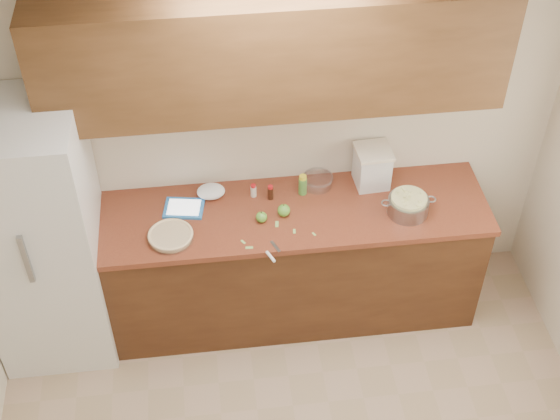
{
  "coord_description": "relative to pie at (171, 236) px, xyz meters",
  "views": [
    {
      "loc": [
        -0.41,
        -2.0,
        4.23
      ],
      "look_at": [
        0.01,
        1.43,
        0.98
      ],
      "focal_mm": 50.0,
      "sensor_mm": 36.0,
      "label": 1
    }
  ],
  "objects": [
    {
      "name": "room_shell",
      "position": [
        0.66,
        -1.32,
        0.36
      ],
      "size": [
        3.6,
        3.6,
        3.6
      ],
      "color": "tan",
      "rests_on": "ground"
    },
    {
      "name": "upper_cabinets",
      "position": [
        0.66,
        0.31,
        1.01
      ],
      "size": [
        2.6,
        0.34,
        0.7
      ],
      "primitive_type": "cube",
      "color": "brown",
      "rests_on": "room_shell"
    },
    {
      "name": "peel_c",
      "position": [
        0.85,
        -0.07,
        -0.02
      ],
      "size": [
        0.02,
        0.03,
        0.0
      ],
      "primitive_type": "cube",
      "rotation": [
        0.0,
        0.0,
        2.06
      ],
      "color": "#95C660",
      "rests_on": "counter_run"
    },
    {
      "name": "fridge",
      "position": [
        -0.78,
        0.12,
        -0.04
      ],
      "size": [
        0.7,
        0.7,
        1.8
      ],
      "primitive_type": "cube",
      "color": "silver",
      "rests_on": "ground"
    },
    {
      "name": "lemon_bottle",
      "position": [
        0.84,
        0.31,
        0.05
      ],
      "size": [
        0.05,
        0.05,
        0.14
      ],
      "rotation": [
        0.0,
        0.0,
        0.02
      ],
      "color": "#4C8C38",
      "rests_on": "counter_run"
    },
    {
      "name": "vanilla_bottle",
      "position": [
        0.63,
        0.28,
        0.03
      ],
      "size": [
        0.04,
        0.04,
        0.1
      ],
      "rotation": [
        0.0,
        0.0,
        0.04
      ],
      "color": "black",
      "rests_on": "counter_run"
    },
    {
      "name": "apple_left",
      "position": [
        0.55,
        0.08,
        0.01
      ],
      "size": [
        0.07,
        0.07,
        0.08
      ],
      "color": "#56992D",
      "rests_on": "counter_run"
    },
    {
      "name": "paper_towel",
      "position": [
        0.26,
        0.35,
        0.01
      ],
      "size": [
        0.21,
        0.19,
        0.07
      ],
      "primitive_type": "ellipsoid",
      "rotation": [
        0.0,
        0.0,
        0.33
      ],
      "color": "white",
      "rests_on": "counter_run"
    },
    {
      "name": "colander",
      "position": [
        1.45,
        0.05,
        0.04
      ],
      "size": [
        0.34,
        0.25,
        0.13
      ],
      "rotation": [
        0.0,
        0.0,
        -0.29
      ],
      "color": "gray",
      "rests_on": "counter_run"
    },
    {
      "name": "peel_a",
      "position": [
        0.46,
        -0.13,
        -0.02
      ],
      "size": [
        0.05,
        0.02,
        0.0
      ],
      "primitive_type": "cube",
      "rotation": [
        0.0,
        0.0,
        -0.07
      ],
      "color": "#95C660",
      "rests_on": "counter_run"
    },
    {
      "name": "pie",
      "position": [
        0.0,
        0.0,
        0.0
      ],
      "size": [
        0.28,
        0.28,
        0.04
      ],
      "rotation": [
        0.0,
        0.0,
        0.31
      ],
      "color": "silver",
      "rests_on": "counter_run"
    },
    {
      "name": "apple_center",
      "position": [
        0.69,
        0.12,
        0.02
      ],
      "size": [
        0.08,
        0.08,
        0.09
      ],
      "color": "#56992D",
      "rests_on": "counter_run"
    },
    {
      "name": "tablet",
      "position": [
        0.09,
        0.25,
        -0.01
      ],
      "size": [
        0.27,
        0.22,
        0.02
      ],
      "rotation": [
        0.0,
        0.0,
        -0.17
      ],
      "color": "blue",
      "rests_on": "counter_run"
    },
    {
      "name": "cinnamon_shaker",
      "position": [
        0.53,
        0.32,
        0.02
      ],
      "size": [
        0.04,
        0.04,
        0.09
      ],
      "rotation": [
        0.0,
        0.0,
        -0.15
      ],
      "color": "beige",
      "rests_on": "counter_run"
    },
    {
      "name": "paring_knife",
      "position": [
        0.58,
        -0.21,
        -0.02
      ],
      "size": [
        0.09,
        0.18,
        0.02
      ],
      "rotation": [
        0.0,
        0.0,
        0.41
      ],
      "color": "gray",
      "rests_on": "counter_run"
    },
    {
      "name": "mixing_bowl",
      "position": [
        0.94,
        0.37,
        0.02
      ],
      "size": [
        0.2,
        0.2,
        0.07
      ],
      "rotation": [
        0.0,
        0.0,
        0.31
      ],
      "color": "silver",
      "rests_on": "counter_run"
    },
    {
      "name": "peel_d",
      "position": [
        0.64,
        0.04,
        -0.02
      ],
      "size": [
        0.03,
        0.05,
        0.0
      ],
      "primitive_type": "cube",
      "rotation": [
        0.0,
        0.0,
        1.42
      ],
      "color": "#95C660",
      "rests_on": "counter_run"
    },
    {
      "name": "flour_canister",
      "position": [
        1.29,
        0.35,
        0.11
      ],
      "size": [
        0.23,
        0.23,
        0.27
      ],
      "rotation": [
        0.0,
        0.0,
        0.06
      ],
      "color": "silver",
      "rests_on": "counter_run"
    },
    {
      "name": "counter_run",
      "position": [
        0.66,
        0.16,
        -0.48
      ],
      "size": [
        2.64,
        0.68,
        0.92
      ],
      "color": "#4E2B15",
      "rests_on": "ground"
    },
    {
      "name": "peel_b",
      "position": [
        0.42,
        -0.08,
        -0.02
      ],
      "size": [
        0.03,
        0.04,
        0.0
      ],
      "primitive_type": "cube",
      "rotation": [
        0.0,
        0.0,
        2.15
      ],
      "color": "#95C660",
      "rests_on": "counter_run"
    },
    {
      "name": "peel_e",
      "position": [
        0.74,
        -0.03,
        -0.02
      ],
      "size": [
        0.02,
        0.04,
        0.0
      ],
      "primitive_type": "cube",
      "rotation": [
        0.0,
        0.0,
        -1.69
      ],
      "color": "#95C660",
      "rests_on": "counter_run"
    }
  ]
}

